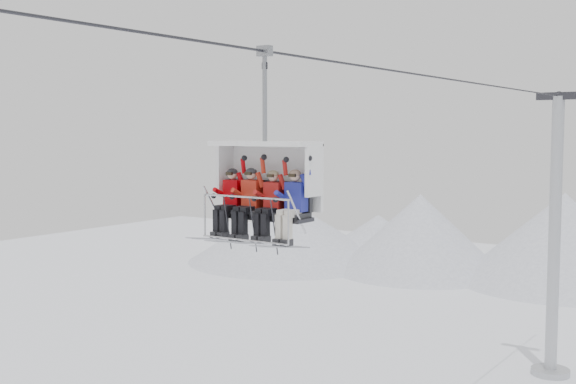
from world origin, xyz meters
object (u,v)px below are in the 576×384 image
Objects in this scene: skier_far_left at (230,199)px; skier_far_right at (293,203)px; skier_center_left at (249,200)px; chairlift_carrier at (268,178)px; lift_tower_right at (554,256)px; skier_center_right at (271,202)px.

skier_far_right reaches higher than skier_far_left.
skier_far_left is at bearing -179.66° from skier_center_left.
skier_far_left is at bearing -158.93° from chairlift_carrier.
skier_center_left is 1.12m from skier_far_right.
skier_center_right is (0.29, -23.03, 4.41)m from lift_tower_right.
chairlift_carrier is at bearing 21.07° from skier_far_left.
skier_center_right is at bearing -179.58° from skier_far_right.
chairlift_carrier is at bearing -90.00° from lift_tower_right.
skier_far_right is (1.63, 0.00, 0.01)m from skier_far_left.
skier_center_left is 1.00× the size of skier_center_right.
lift_tower_right is 23.45m from skier_center_right.
chairlift_carrier reaches higher than skier_center_right.
skier_center_left is (-0.29, -23.02, 4.43)m from lift_tower_right.
skier_center_left is 1.00× the size of skier_far_right.
skier_center_left is at bearing 180.00° from skier_far_right.
chairlift_carrier is 1.00m from skier_far_right.
skier_far_right is at bearing 0.42° from skier_center_right.
skier_center_left is 0.58m from skier_center_right.
skier_center_right is (1.08, -0.00, -0.00)m from skier_far_left.
skier_far_left is 1.00× the size of skier_far_right.
skier_center_left is at bearing -133.40° from chairlift_carrier.
skier_far_right is (0.83, -0.30, -0.47)m from chairlift_carrier.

